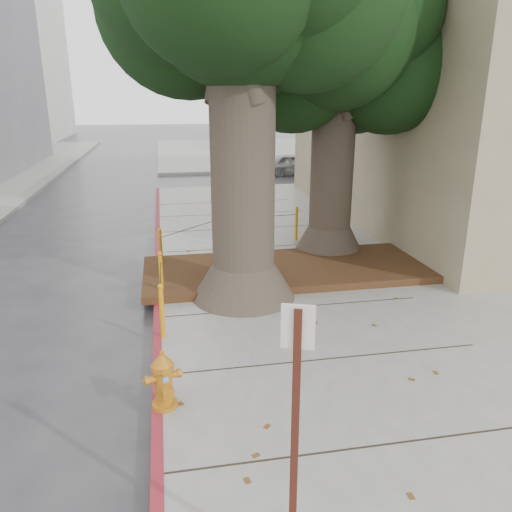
# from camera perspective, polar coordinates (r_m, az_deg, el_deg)

# --- Properties ---
(ground) EXTENTS (140.00, 140.00, 0.00)m
(ground) POSITION_cam_1_polar(r_m,az_deg,el_deg) (7.77, 4.14, -12.99)
(ground) COLOR #28282B
(ground) RESTS_ON ground
(sidewalk_far) EXTENTS (16.00, 20.00, 0.15)m
(sidewalk_far) POSITION_cam_1_polar(r_m,az_deg,el_deg) (37.46, 1.41, 11.87)
(sidewalk_far) COLOR slate
(sidewalk_far) RESTS_ON ground
(curb_red) EXTENTS (0.14, 26.00, 0.16)m
(curb_red) POSITION_cam_1_polar(r_m,az_deg,el_deg) (9.76, -11.17, -6.09)
(curb_red) COLOR maroon
(curb_red) RESTS_ON ground
(planter_bed) EXTENTS (6.40, 2.60, 0.16)m
(planter_bed) POSITION_cam_1_polar(r_m,az_deg,el_deg) (11.31, 3.61, -1.53)
(planter_bed) COLOR black
(planter_bed) RESTS_ON sidewalk_main
(building_side_white) EXTENTS (10.00, 10.00, 9.00)m
(building_side_white) POSITION_cam_1_polar(r_m,az_deg,el_deg) (36.99, 19.00, 17.75)
(building_side_white) COLOR silver
(building_side_white) RESTS_ON ground
(building_side_grey) EXTENTS (12.00, 14.00, 12.00)m
(building_side_grey) POSITION_cam_1_polar(r_m,az_deg,el_deg) (45.24, 22.37, 19.17)
(building_side_grey) COLOR slate
(building_side_grey) RESTS_ON ground
(tree_near) EXTENTS (4.50, 3.80, 7.68)m
(tree_near) POSITION_cam_1_polar(r_m,az_deg,el_deg) (9.53, 0.36, 26.35)
(tree_near) COLOR #4C3F33
(tree_near) RESTS_ON sidewalk_main
(tree_far) EXTENTS (4.50, 3.80, 7.17)m
(tree_far) POSITION_cam_1_polar(r_m,az_deg,el_deg) (12.60, 10.66, 22.31)
(tree_far) COLOR #4C3F33
(tree_far) RESTS_ON sidewalk_main
(bollard_ring) EXTENTS (3.79, 5.39, 0.95)m
(bollard_ring) POSITION_cam_1_polar(r_m,az_deg,el_deg) (11.35, -5.63, 0.78)
(bollard_ring) COLOR orange
(bollard_ring) RESTS_ON sidewalk_main
(fire_hydrant) EXTENTS (0.42, 0.41, 0.79)m
(fire_hydrant) POSITION_cam_1_polar(r_m,az_deg,el_deg) (6.62, -10.52, -13.79)
(fire_hydrant) COLOR #B96D13
(fire_hydrant) RESTS_ON sidewalk_main
(signpost) EXTENTS (0.23, 0.10, 2.45)m
(signpost) POSITION_cam_1_polar(r_m,az_deg,el_deg) (4.03, 4.47, -19.58)
(signpost) COLOR #471911
(signpost) RESTS_ON sidewalk_main
(car_silver) EXTENTS (3.33, 1.39, 1.13)m
(car_silver) POSITION_cam_1_polar(r_m,az_deg,el_deg) (26.60, 4.37, 10.43)
(car_silver) COLOR #959499
(car_silver) RESTS_ON ground
(car_red) EXTENTS (4.18, 1.64, 1.36)m
(car_red) POSITION_cam_1_polar(r_m,az_deg,el_deg) (27.98, 12.85, 10.64)
(car_red) COLOR maroon
(car_red) RESTS_ON ground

